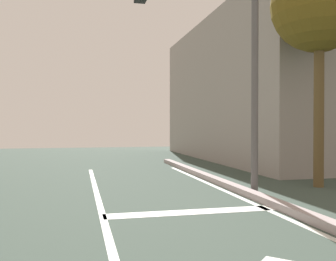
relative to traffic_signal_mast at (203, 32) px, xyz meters
name	(u,v)px	position (x,y,z in m)	size (l,w,h in m)	color
stop_bar	(191,212)	(-0.72, -1.50, -3.59)	(3.10, 0.40, 0.01)	silver
traffic_signal_mast	(203,32)	(0.00, 0.00, 0.00)	(5.33, 0.34, 5.20)	#5A5556
roadside_tree	(319,6)	(3.20, 0.42, 0.94)	(2.39, 2.39, 5.78)	brown
building_block	(303,92)	(7.85, 8.26, -0.42)	(10.04, 13.13, 6.34)	gray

